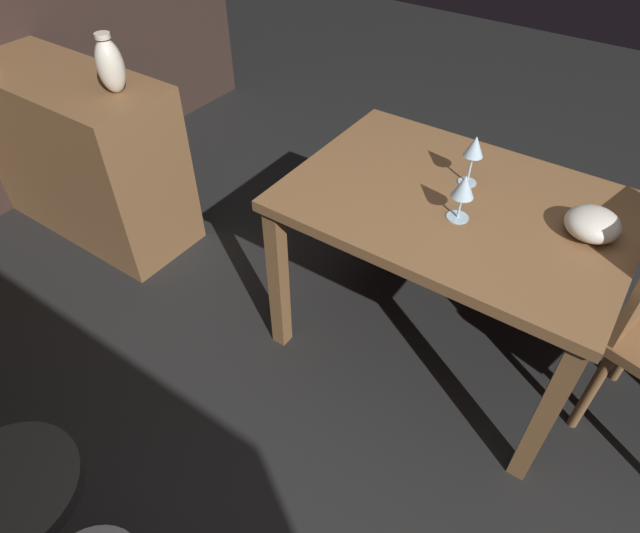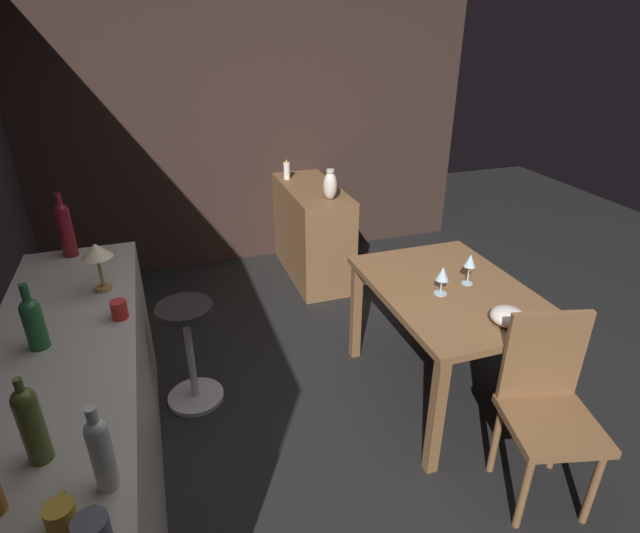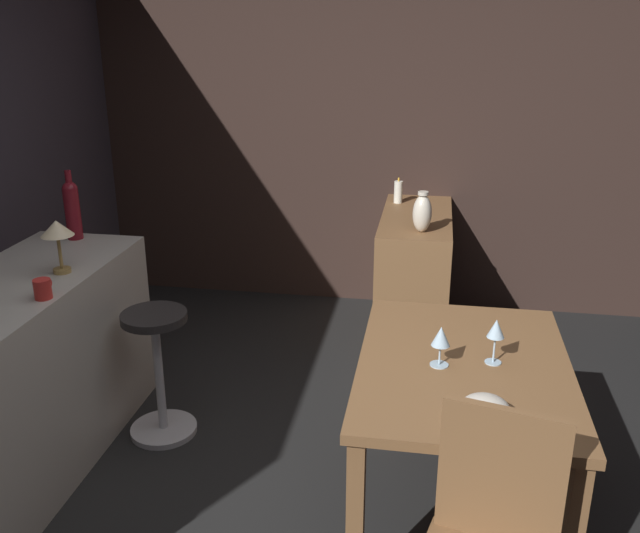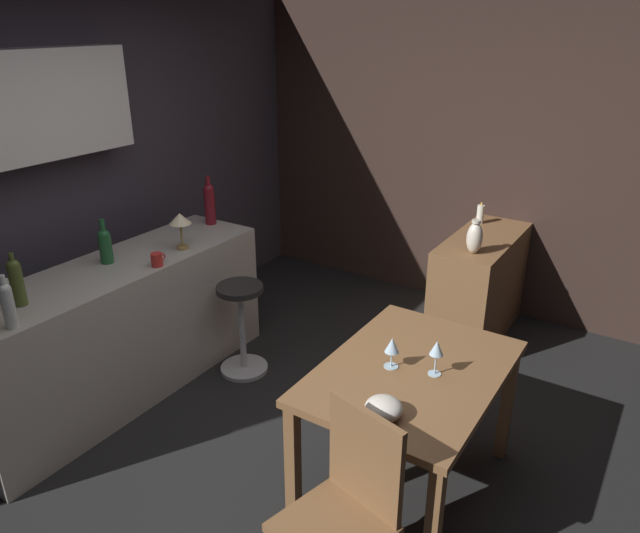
{
  "view_description": "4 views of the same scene",
  "coord_description": "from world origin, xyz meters",
  "px_view_note": "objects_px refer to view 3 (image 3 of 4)",
  "views": [
    {
      "loc": [
        -0.3,
        1.0,
        1.81
      ],
      "look_at": [
        0.26,
        0.19,
        0.9
      ],
      "focal_mm": 30.17,
      "sensor_mm": 36.0,
      "label": 1
    },
    {
      "loc": [
        -1.98,
        1.0,
        2.1
      ],
      "look_at": [
        0.33,
        0.23,
        0.91
      ],
      "focal_mm": 28.32,
      "sensor_mm": 36.0,
      "label": 2
    },
    {
      "loc": [
        -2.3,
        -0.34,
        2.01
      ],
      "look_at": [
        0.55,
        0.14,
        0.96
      ],
      "focal_mm": 38.77,
      "sensor_mm": 36.0,
      "label": 3
    },
    {
      "loc": [
        -2.16,
        -1.46,
        2.34
      ],
      "look_at": [
        0.45,
        0.23,
        1.01
      ],
      "focal_mm": 33.1,
      "sensor_mm": 36.0,
      "label": 4
    }
  ],
  "objects_px": {
    "bar_stool": "(159,370)",
    "wine_glass_right": "(496,330)",
    "wine_glass_left": "(441,338)",
    "vase_ceramic_ivory": "(422,213)",
    "fruit_bowl": "(485,410)",
    "dining_table": "(463,385)",
    "sideboard_cabinet": "(414,274)",
    "counter_lamp": "(57,232)",
    "cup_red": "(43,289)",
    "pillar_candle_tall": "(398,192)",
    "wine_bottle_ruby": "(72,207)"
  },
  "relations": [
    {
      "from": "cup_red",
      "to": "sideboard_cabinet",
      "type": "bearing_deg",
      "value": -38.55
    },
    {
      "from": "wine_glass_left",
      "to": "fruit_bowl",
      "type": "height_order",
      "value": "wine_glass_left"
    },
    {
      "from": "pillar_candle_tall",
      "to": "vase_ceramic_ivory",
      "type": "relative_size",
      "value": 0.72
    },
    {
      "from": "dining_table",
      "to": "counter_lamp",
      "type": "xyz_separation_m",
      "value": [
        0.28,
        1.82,
        0.45
      ]
    },
    {
      "from": "sideboard_cabinet",
      "to": "counter_lamp",
      "type": "xyz_separation_m",
      "value": [
        -1.56,
        1.57,
        0.68
      ]
    },
    {
      "from": "dining_table",
      "to": "counter_lamp",
      "type": "bearing_deg",
      "value": 81.37
    },
    {
      "from": "bar_stool",
      "to": "counter_lamp",
      "type": "height_order",
      "value": "counter_lamp"
    },
    {
      "from": "sideboard_cabinet",
      "to": "wine_bottle_ruby",
      "type": "bearing_deg",
      "value": 121.29
    },
    {
      "from": "sideboard_cabinet",
      "to": "bar_stool",
      "type": "distance_m",
      "value": 1.87
    },
    {
      "from": "dining_table",
      "to": "vase_ceramic_ivory",
      "type": "bearing_deg",
      "value": 8.39
    },
    {
      "from": "fruit_bowl",
      "to": "pillar_candle_tall",
      "type": "relative_size",
      "value": 0.96
    },
    {
      "from": "counter_lamp",
      "to": "pillar_candle_tall",
      "type": "xyz_separation_m",
      "value": [
        1.83,
        -1.43,
        -0.2
      ]
    },
    {
      "from": "dining_table",
      "to": "vase_ceramic_ivory",
      "type": "distance_m",
      "value": 1.5
    },
    {
      "from": "dining_table",
      "to": "cup_red",
      "type": "relative_size",
      "value": 10.7
    },
    {
      "from": "dining_table",
      "to": "wine_glass_left",
      "type": "bearing_deg",
      "value": 112.09
    },
    {
      "from": "dining_table",
      "to": "cup_red",
      "type": "height_order",
      "value": "cup_red"
    },
    {
      "from": "bar_stool",
      "to": "wine_glass_right",
      "type": "height_order",
      "value": "wine_glass_right"
    },
    {
      "from": "cup_red",
      "to": "pillar_candle_tall",
      "type": "bearing_deg",
      "value": -32.21
    },
    {
      "from": "wine_glass_left",
      "to": "wine_bottle_ruby",
      "type": "height_order",
      "value": "wine_bottle_ruby"
    },
    {
      "from": "sideboard_cabinet",
      "to": "wine_glass_left",
      "type": "height_order",
      "value": "wine_glass_left"
    },
    {
      "from": "dining_table",
      "to": "wine_glass_right",
      "type": "distance_m",
      "value": 0.26
    },
    {
      "from": "sideboard_cabinet",
      "to": "cup_red",
      "type": "bearing_deg",
      "value": 141.45
    },
    {
      "from": "wine_glass_right",
      "to": "wine_bottle_ruby",
      "type": "xyz_separation_m",
      "value": [
        0.75,
        2.12,
        0.19
      ]
    },
    {
      "from": "sideboard_cabinet",
      "to": "fruit_bowl",
      "type": "bearing_deg",
      "value": -172.25
    },
    {
      "from": "wine_glass_right",
      "to": "pillar_candle_tall",
      "type": "bearing_deg",
      "value": 13.46
    },
    {
      "from": "vase_ceramic_ivory",
      "to": "fruit_bowl",
      "type": "bearing_deg",
      "value": -171.85
    },
    {
      "from": "cup_red",
      "to": "counter_lamp",
      "type": "relative_size",
      "value": 0.43
    },
    {
      "from": "sideboard_cabinet",
      "to": "wine_glass_right",
      "type": "xyz_separation_m",
      "value": [
        -1.82,
        -0.36,
        0.47
      ]
    },
    {
      "from": "bar_stool",
      "to": "wine_glass_left",
      "type": "bearing_deg",
      "value": -108.32
    },
    {
      "from": "bar_stool",
      "to": "wine_glass_left",
      "type": "height_order",
      "value": "wine_glass_left"
    },
    {
      "from": "dining_table",
      "to": "wine_glass_left",
      "type": "relative_size",
      "value": 7.04
    },
    {
      "from": "cup_red",
      "to": "counter_lamp",
      "type": "height_order",
      "value": "counter_lamp"
    },
    {
      "from": "pillar_candle_tall",
      "to": "wine_glass_right",
      "type": "bearing_deg",
      "value": -166.54
    },
    {
      "from": "wine_bottle_ruby",
      "to": "cup_red",
      "type": "bearing_deg",
      "value": -160.63
    },
    {
      "from": "wine_glass_right",
      "to": "vase_ceramic_ivory",
      "type": "xyz_separation_m",
      "value": [
        1.44,
        0.32,
        0.06
      ]
    },
    {
      "from": "wine_glass_right",
      "to": "pillar_candle_tall",
      "type": "height_order",
      "value": "pillar_candle_tall"
    },
    {
      "from": "sideboard_cabinet",
      "to": "wine_glass_left",
      "type": "distance_m",
      "value": 1.93
    },
    {
      "from": "bar_stool",
      "to": "pillar_candle_tall",
      "type": "distance_m",
      "value": 2.08
    },
    {
      "from": "vase_ceramic_ivory",
      "to": "wine_bottle_ruby",
      "type": "bearing_deg",
      "value": 111.01
    },
    {
      "from": "dining_table",
      "to": "counter_lamp",
      "type": "relative_size",
      "value": 4.61
    },
    {
      "from": "cup_red",
      "to": "counter_lamp",
      "type": "distance_m",
      "value": 0.35
    },
    {
      "from": "counter_lamp",
      "to": "pillar_candle_tall",
      "type": "height_order",
      "value": "counter_lamp"
    },
    {
      "from": "sideboard_cabinet",
      "to": "counter_lamp",
      "type": "relative_size",
      "value": 4.43
    },
    {
      "from": "sideboard_cabinet",
      "to": "wine_glass_left",
      "type": "relative_size",
      "value": 6.77
    },
    {
      "from": "wine_bottle_ruby",
      "to": "vase_ceramic_ivory",
      "type": "distance_m",
      "value": 1.93
    },
    {
      "from": "bar_stool",
      "to": "fruit_bowl",
      "type": "distance_m",
      "value": 1.77
    },
    {
      "from": "bar_stool",
      "to": "counter_lamp",
      "type": "relative_size",
      "value": 2.68
    },
    {
      "from": "sideboard_cabinet",
      "to": "wine_bottle_ruby",
      "type": "xyz_separation_m",
      "value": [
        -1.07,
        1.76,
        0.66
      ]
    },
    {
      "from": "wine_glass_left",
      "to": "cup_red",
      "type": "relative_size",
      "value": 1.52
    },
    {
      "from": "wine_glass_left",
      "to": "sideboard_cabinet",
      "type": "bearing_deg",
      "value": 4.75
    }
  ]
}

